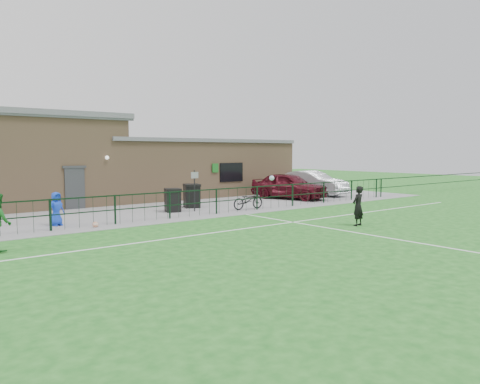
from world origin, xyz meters
TOP-DOWN VIEW (x-y plane):
  - ground at (0.00, 0.00)m, footprint 90.00×90.00m
  - paving_strip at (0.00, 13.50)m, footprint 34.00×13.00m
  - pitch_line_touch at (0.00, 7.80)m, footprint 28.00×0.10m
  - pitch_line_mid at (0.00, 4.00)m, footprint 28.00×0.10m
  - pitch_line_perp at (2.00, 0.00)m, footprint 0.10×16.00m
  - perimeter_fence at (0.00, 8.00)m, footprint 28.00×0.10m
  - wheelie_bin_left at (-0.21, 9.94)m, footprint 0.91×0.97m
  - wheelie_bin_right at (1.43, 10.78)m, footprint 1.01×1.07m
  - sign_post at (0.71, 9.41)m, footprint 0.08×0.08m
  - car_maroon at (8.51, 10.79)m, footprint 3.17×5.07m
  - car_silver at (11.40, 11.54)m, footprint 2.39×5.08m
  - bicycle_e at (3.23, 8.37)m, footprint 1.79×0.72m
  - spectator_child at (-5.95, 9.09)m, footprint 0.75×0.62m
  - goalkeeper_kick at (3.31, 1.86)m, footprint 1.75×3.91m
  - ball_ground at (-4.91, 7.78)m, footprint 0.24×0.24m
  - clubhouse at (-0.88, 16.50)m, footprint 24.25×5.40m

SIDE VIEW (x-z plane):
  - ground at x=0.00m, z-range 0.00..0.00m
  - pitch_line_touch at x=0.00m, z-range 0.00..0.01m
  - pitch_line_mid at x=0.00m, z-range 0.00..0.01m
  - pitch_line_perp at x=2.00m, z-range 0.00..0.01m
  - paving_strip at x=0.00m, z-range 0.00..0.02m
  - ball_ground at x=-4.91m, z-range 0.00..0.24m
  - bicycle_e at x=3.23m, z-range 0.02..0.94m
  - wheelie_bin_left at x=-0.21m, z-range 0.02..1.06m
  - wheelie_bin_right at x=1.43m, z-range 0.02..1.15m
  - perimeter_fence at x=0.00m, z-range 0.00..1.20m
  - spectator_child at x=-5.95m, z-range 0.02..1.35m
  - goalkeeper_kick at x=3.31m, z-range -0.13..1.76m
  - car_maroon at x=8.51m, z-range 0.02..1.63m
  - car_silver at x=11.40m, z-range 0.02..1.63m
  - sign_post at x=0.71m, z-range 0.02..2.02m
  - clubhouse at x=-0.88m, z-range -0.26..4.70m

